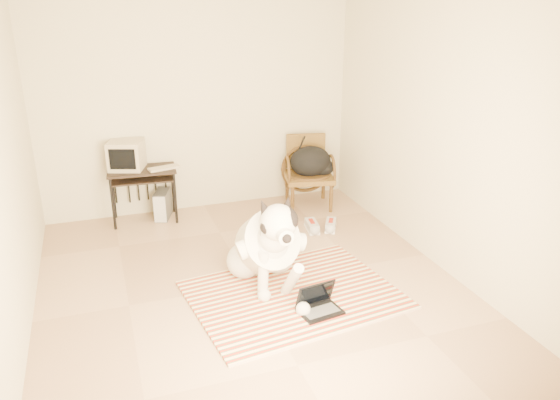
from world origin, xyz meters
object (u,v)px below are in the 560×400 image
laptop (318,304)px  rattan_chair (308,172)px  backpack (312,163)px  computer_desk (142,177)px  pc_tower (163,204)px  dog (267,246)px  crt_monitor (126,155)px

laptop → rattan_chair: bearing=70.2°
laptop → backpack: (0.93, 2.43, 0.53)m
computer_desk → pc_tower: computer_desk is taller
backpack → laptop: bearing=-110.9°
dog → backpack: (1.21, 1.80, 0.19)m
laptop → rattan_chair: size_ratio=0.44×
dog → rattan_chair: 2.22m
dog → rattan_chair: dog is taller
crt_monitor → rattan_chair: 2.34m
computer_desk → rattan_chair: (2.14, -0.15, -0.12)m
dog → backpack: size_ratio=2.52×
laptop → pc_tower: 2.88m
laptop → pc_tower: pc_tower is taller
dog → rattan_chair: (1.18, 1.88, 0.05)m
computer_desk → crt_monitor: (-0.16, 0.09, 0.27)m
laptop → crt_monitor: size_ratio=0.83×
dog → pc_tower: 2.20m
crt_monitor → backpack: crt_monitor is taller
computer_desk → backpack: 2.18m
laptop → computer_desk: 2.98m
laptop → backpack: backpack is taller
laptop → pc_tower: size_ratio=1.00×
crt_monitor → backpack: 2.36m
laptop → computer_desk: computer_desk is taller
rattan_chair → computer_desk: bearing=176.0°
dog → crt_monitor: 2.43m
crt_monitor → laptop: bearing=-63.1°
laptop → crt_monitor: (-1.39, 2.75, 0.77)m
computer_desk → pc_tower: 0.46m
dog → pc_tower: size_ratio=3.59×
laptop → rattan_chair: (0.90, 2.51, 0.38)m
pc_tower → rattan_chair: 1.95m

